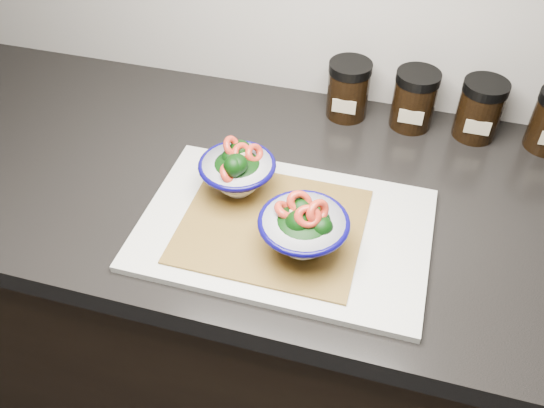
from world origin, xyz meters
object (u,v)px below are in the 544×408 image
(bowl_right, at_px, (303,229))
(spice_jar_c, at_px, (480,109))
(bowl_left, at_px, (237,171))
(spice_jar_a, at_px, (348,89))
(cutting_board, at_px, (284,229))
(spice_jar_b, at_px, (414,99))

(bowl_right, distance_m, spice_jar_c, 0.45)
(bowl_left, bearing_deg, spice_jar_a, 65.80)
(bowl_left, distance_m, bowl_right, 0.17)
(bowl_left, distance_m, spice_jar_a, 0.31)
(spice_jar_a, xyz_separation_m, spice_jar_c, (0.24, 0.00, 0.00))
(cutting_board, xyz_separation_m, bowl_left, (-0.09, 0.06, 0.05))
(cutting_board, xyz_separation_m, bowl_right, (0.04, -0.04, 0.05))
(cutting_board, height_order, bowl_left, bowl_left)
(bowl_left, height_order, spice_jar_a, same)
(bowl_left, height_order, spice_jar_c, same)
(bowl_right, height_order, spice_jar_a, bowl_right)
(spice_jar_a, bearing_deg, bowl_left, -114.20)
(spice_jar_b, bearing_deg, cutting_board, -114.84)
(cutting_board, distance_m, bowl_right, 0.08)
(cutting_board, height_order, spice_jar_c, spice_jar_c)
(cutting_board, relative_size, bowl_right, 3.36)
(cutting_board, height_order, spice_jar_a, spice_jar_a)
(spice_jar_a, relative_size, spice_jar_c, 1.00)
(spice_jar_a, relative_size, spice_jar_b, 1.00)
(bowl_right, xyz_separation_m, spice_jar_a, (-0.00, 0.38, -0.00))
(spice_jar_a, bearing_deg, cutting_board, -95.68)
(bowl_right, xyz_separation_m, spice_jar_b, (0.12, 0.38, -0.00))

